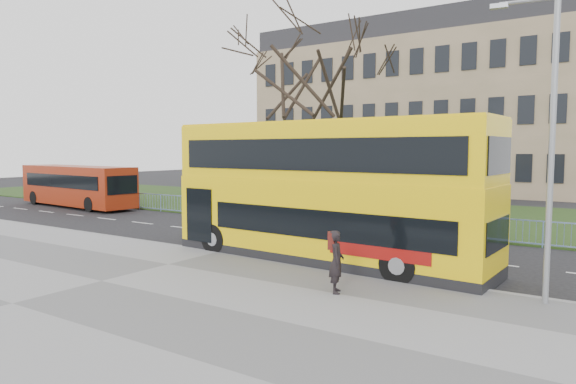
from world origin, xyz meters
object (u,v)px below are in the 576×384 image
Objects in this scene: red_bus at (77,185)px; street_lamp at (548,138)px; yellow_bus at (324,189)px; pedestrian at (336,262)px.

street_lamp is at bearing -8.89° from red_bus.
yellow_bus is 6.94× the size of pedestrian.
red_bus is 6.42× the size of pedestrian.
pedestrian is 0.22× the size of street_lamp.
street_lamp is at bearing -8.89° from yellow_bus.
yellow_bus is 4.56m from pedestrian.
street_lamp reaches higher than pedestrian.
red_bus is 30.83m from street_lamp.
yellow_bus is 1.56× the size of street_lamp.
yellow_bus is 7.43m from street_lamp.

